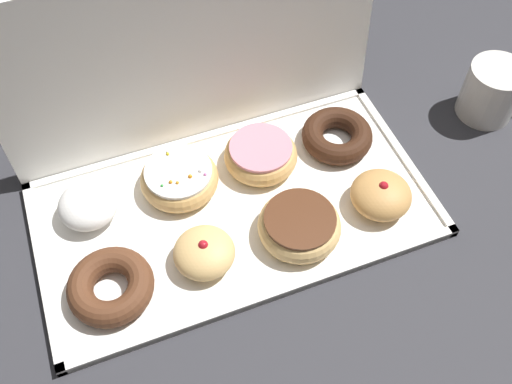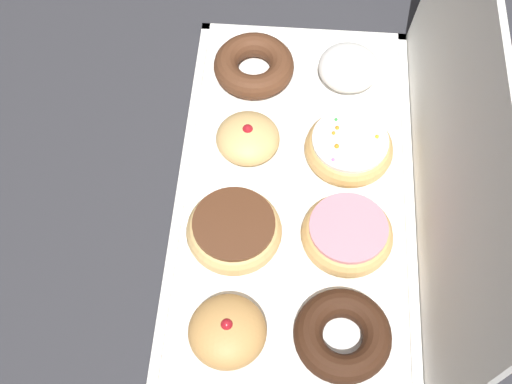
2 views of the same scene
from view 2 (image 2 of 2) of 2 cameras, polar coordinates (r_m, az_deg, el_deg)
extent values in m
plane|color=#333338|center=(0.91, 3.16, -0.39)|extent=(3.00, 3.00, 0.00)
cube|color=white|center=(0.91, 3.17, -0.23)|extent=(0.57, 0.31, 0.01)
cube|color=white|center=(0.92, -5.99, 0.43)|extent=(0.57, 0.01, 0.01)
cube|color=white|center=(0.92, 12.30, -0.72)|extent=(0.57, 0.01, 0.01)
cube|color=white|center=(1.08, 3.86, 12.63)|extent=(0.01, 0.31, 0.01)
cube|color=white|center=(0.81, 15.79, 4.24)|extent=(0.57, 0.04, 0.30)
torus|color=#59331E|center=(1.01, -0.18, 10.24)|extent=(0.11, 0.11, 0.03)
ellipsoid|color=#E5B770|center=(0.93, -0.67, 4.39)|extent=(0.08, 0.08, 0.04)
sphere|color=#B21923|center=(0.91, -0.68, 5.10)|extent=(0.01, 0.01, 0.01)
torus|color=#E5B770|center=(0.86, -1.79, -3.17)|extent=(0.12, 0.12, 0.04)
cylinder|color=#59331E|center=(0.84, -1.82, -2.58)|extent=(0.10, 0.10, 0.01)
ellipsoid|color=tan|center=(0.80, -2.34, -11.26)|extent=(0.09, 0.09, 0.05)
sphere|color=#B21923|center=(0.78, -2.40, -10.74)|extent=(0.01, 0.01, 0.01)
ellipsoid|color=white|center=(1.01, 7.55, 10.01)|extent=(0.09, 0.09, 0.05)
torus|color=tan|center=(0.93, 7.55, 3.54)|extent=(0.12, 0.12, 0.04)
cylinder|color=white|center=(0.91, 7.68, 4.18)|extent=(0.10, 0.10, 0.01)
sphere|color=white|center=(0.92, 10.06, 4.38)|extent=(0.00, 0.00, 0.00)
sphere|color=green|center=(0.93, 6.52, 5.88)|extent=(0.00, 0.00, 0.00)
sphere|color=orange|center=(0.90, 6.58, 3.72)|extent=(0.01, 0.01, 0.01)
sphere|color=orange|center=(0.92, 6.62, 5.21)|extent=(0.01, 0.01, 0.01)
sphere|color=white|center=(0.89, 6.84, 2.83)|extent=(0.01, 0.01, 0.01)
sphere|color=orange|center=(0.91, 6.32, 4.79)|extent=(0.00, 0.00, 0.00)
sphere|color=pink|center=(0.89, 6.29, 2.62)|extent=(0.00, 0.00, 0.00)
sphere|color=yellow|center=(0.92, 9.82, 4.46)|extent=(0.01, 0.01, 0.01)
torus|color=tan|center=(0.86, 7.41, -3.47)|extent=(0.11, 0.11, 0.04)
cylinder|color=pink|center=(0.84, 7.55, -2.90)|extent=(0.10, 0.10, 0.01)
torus|color=#381E11|center=(0.81, 7.05, -11.51)|extent=(0.11, 0.11, 0.03)
camera|label=1|loc=(0.75, -44.79, 42.70)|focal=40.51mm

